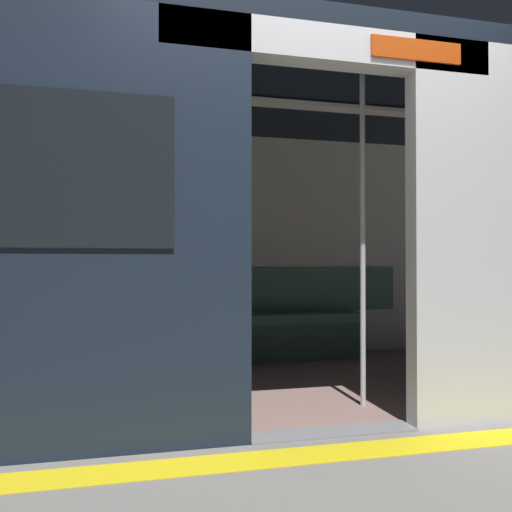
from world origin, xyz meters
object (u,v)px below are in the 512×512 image
Objects in this scene: person_seated at (215,292)px; handbag at (171,307)px; grab_pole_door at (240,235)px; train_car at (263,183)px; grab_pole_far at (363,237)px; book at (251,313)px; bench_seat at (240,326)px.

person_seated is 4.52× the size of handbag.
person_seated is 0.53× the size of grab_pole_door.
grab_pole_door is at bearing 96.96° from handbag.
grab_pole_door is (0.36, 0.79, -0.45)m from train_car.
grab_pole_far is at bearing -176.99° from grab_pole_door.
train_car reaches higher than grab_pole_door.
handbag is (0.59, -1.14, -1.03)m from train_car.
book is at bearing -99.45° from train_car.
bench_seat is at bearing -168.19° from person_seated.
book is 0.10× the size of grab_pole_far.
grab_pole_far is at bearing 119.72° from handbag.
person_seated is at bearing 11.81° from bench_seat.
grab_pole_door is (0.17, 1.79, 0.44)m from person_seated.
train_car reaches higher than grab_pole_far.
person_seated is at bearing -79.37° from train_car.
train_car is 29.09× the size of book.
grab_pole_far is (-0.30, 1.86, 0.65)m from book.
handbag reaches higher than book.
grab_pole_far reaches higher than handbag.
handbag is 0.12× the size of grab_pole_door.
grab_pole_door is at bearing 92.85° from book.
book is at bearing -105.92° from grab_pole_door.
bench_seat is at bearing -93.40° from train_car.
grab_pole_far is (-1.07, 1.88, 0.58)m from handbag.
grab_pole_door reaches higher than book.
train_car is 1.36m from person_seated.
handbag is 2.24m from grab_pole_far.
book is 1.99m from grab_pole_far.
book is at bearing -164.20° from person_seated.
train_car reaches higher than book.
book is (-0.37, -0.11, -0.21)m from person_seated.
person_seated reaches higher than book.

